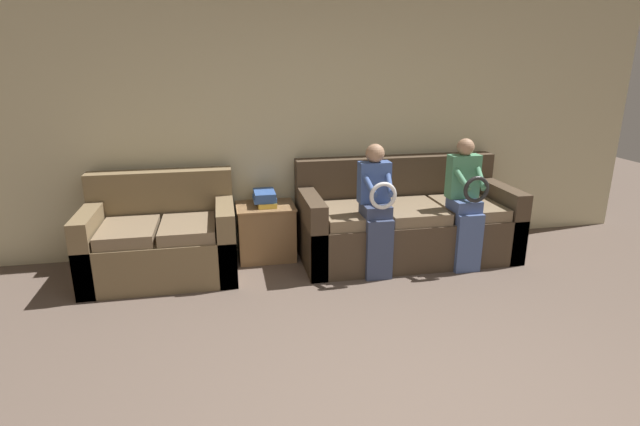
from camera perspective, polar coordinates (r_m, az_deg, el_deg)
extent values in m
cube|color=beige|center=(5.19, -0.22, 9.84)|extent=(7.17, 0.06, 2.55)
cube|color=#473828|center=(5.15, 9.76, -2.48)|extent=(2.13, 0.95, 0.46)
cube|color=#473828|center=(5.35, 8.61, 3.73)|extent=(2.13, 0.20, 0.51)
cube|color=#473828|center=(4.85, -1.12, -1.87)|extent=(0.16, 0.95, 0.71)
cube|color=#473828|center=(5.53, 19.42, -0.45)|extent=(0.16, 0.95, 0.71)
cube|color=#7A664C|center=(4.79, 3.59, -0.21)|extent=(0.57, 0.71, 0.11)
cube|color=#7A664C|center=(4.97, 10.33, 0.20)|extent=(0.57, 0.71, 0.11)
cube|color=#7A664C|center=(5.22, 16.51, 0.58)|extent=(0.57, 0.71, 0.11)
cube|color=brown|center=(4.86, -17.55, -4.47)|extent=(1.34, 0.88, 0.42)
cube|color=brown|center=(5.04, -17.65, 1.84)|extent=(1.34, 0.20, 0.50)
cube|color=brown|center=(4.93, -24.52, -3.42)|extent=(0.16, 0.88, 0.67)
cube|color=brown|center=(4.78, -10.65, -2.70)|extent=(0.16, 0.88, 0.67)
cube|color=#7A664C|center=(4.72, -21.04, -2.04)|extent=(0.48, 0.64, 0.11)
cube|color=#7A664C|center=(4.65, -14.84, -1.71)|extent=(0.48, 0.64, 0.11)
cube|color=#384260|center=(4.57, 6.75, -4.19)|extent=(0.24, 0.10, 0.57)
cube|color=#384260|center=(4.59, 6.36, 0.36)|extent=(0.24, 0.28, 0.11)
cube|color=#3D5693|center=(4.59, 6.20, 3.52)|extent=(0.29, 0.14, 0.38)
sphere|color=#A37A5B|center=(4.53, 6.31, 6.79)|extent=(0.17, 0.17, 0.17)
torus|color=white|center=(4.35, 7.23, 1.97)|extent=(0.25, 0.04, 0.25)
cylinder|color=#3D5693|center=(4.43, 5.55, 3.42)|extent=(0.10, 0.31, 0.21)
cylinder|color=#3D5693|center=(4.49, 7.89, 3.52)|extent=(0.10, 0.31, 0.21)
cube|color=#475B8E|center=(4.90, 16.56, -3.31)|extent=(0.25, 0.10, 0.57)
cube|color=#475B8E|center=(4.92, 16.15, 0.93)|extent=(0.25, 0.28, 0.11)
cube|color=#4C8E66|center=(4.92, 16.03, 4.06)|extent=(0.29, 0.14, 0.41)
sphere|color=#A37A5B|center=(4.86, 16.30, 7.24)|extent=(0.16, 0.16, 0.16)
torus|color=black|center=(4.70, 17.44, 2.58)|extent=(0.25, 0.04, 0.25)
cylinder|color=#4C8E66|center=(4.75, 15.74, 4.02)|extent=(0.10, 0.31, 0.23)
cylinder|color=#4C8E66|center=(4.84, 17.80, 4.08)|extent=(0.10, 0.31, 0.23)
cube|color=olive|center=(5.06, -6.17, -2.10)|extent=(0.55, 0.45, 0.55)
cube|color=#9A724A|center=(4.98, -6.27, 0.80)|extent=(0.57, 0.47, 0.02)
cube|color=gold|center=(4.98, -6.14, 1.18)|extent=(0.18, 0.31, 0.05)
cube|color=#33569E|center=(4.96, -6.36, 1.65)|extent=(0.22, 0.26, 0.04)
cube|color=#33569E|center=(4.96, -6.38, 2.23)|extent=(0.20, 0.31, 0.05)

